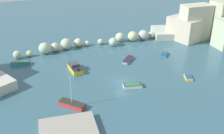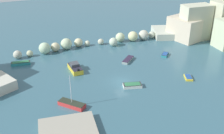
{
  "view_description": "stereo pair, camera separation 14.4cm",
  "coord_description": "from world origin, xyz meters",
  "views": [
    {
      "loc": [
        -19.99,
        -41.46,
        25.94
      ],
      "look_at": [
        0.0,
        4.82,
        1.0
      ],
      "focal_mm": 43.8,
      "sensor_mm": 36.0,
      "label": 1
    },
    {
      "loc": [
        -19.86,
        -41.52,
        25.94
      ],
      "look_at": [
        0.0,
        4.82,
        1.0
      ],
      "focal_mm": 43.8,
      "sensor_mm": 36.0,
      "label": 2
    }
  ],
  "objects": [
    {
      "name": "cove_water",
      "position": [
        0.0,
        0.0,
        0.0
      ],
      "size": [
        160.0,
        160.0,
        0.0
      ],
      "primitive_type": "plane",
      "color": "#376070",
      "rests_on": "ground"
    },
    {
      "name": "moored_boat_2",
      "position": [
        5.27,
        8.04,
        0.3
      ],
      "size": [
        3.92,
        3.71,
        0.6
      ],
      "rotation": [
        0.0,
        0.0,
        0.73
      ],
      "color": "gray",
      "rests_on": "cove_water"
    },
    {
      "name": "moored_boat_1",
      "position": [
        -17.01,
        15.55,
        0.36
      ],
      "size": [
        4.17,
        1.81,
        0.7
      ],
      "rotation": [
        0.0,
        0.0,
        6.14
      ],
      "color": "teal",
      "rests_on": "cove_water"
    },
    {
      "name": "stone_dock",
      "position": [
        -13.46,
        -10.59,
        0.43
      ],
      "size": [
        9.04,
        7.77,
        0.86
      ],
      "primitive_type": "cube",
      "rotation": [
        0.0,
        0.0,
        -0.15
      ],
      "color": "#9D9788",
      "rests_on": "ground"
    },
    {
      "name": "rock_breakwater",
      "position": [
        1.79,
        19.49,
        1.19
      ],
      "size": [
        39.44,
        5.15,
        2.75
      ],
      "color": "#B8B9A6",
      "rests_on": "ground"
    },
    {
      "name": "moored_boat_5",
      "position": [
        12.65,
        -3.94,
        0.22
      ],
      "size": [
        2.23,
        2.79,
        0.46
      ],
      "rotation": [
        0.0,
        0.0,
        4.29
      ],
      "color": "yellow",
      "rests_on": "cove_water"
    },
    {
      "name": "moored_boat_4",
      "position": [
        -6.92,
        8.12,
        0.65
      ],
      "size": [
        2.11,
        4.74,
        1.63
      ],
      "rotation": [
        0.0,
        0.0,
        1.59
      ],
      "color": "gold",
      "rests_on": "cove_water"
    },
    {
      "name": "moored_boat_6",
      "position": [
        -11.13,
        -4.23,
        0.42
      ],
      "size": [
        4.16,
        4.52,
        5.7
      ],
      "rotation": [
        0.0,
        0.0,
        5.42
      ],
      "color": "red",
      "rests_on": "cove_water"
    },
    {
      "name": "moored_boat_0",
      "position": [
        14.53,
        7.29,
        0.28
      ],
      "size": [
        2.64,
        2.58,
        0.53
      ],
      "rotation": [
        0.0,
        0.0,
        3.89
      ],
      "color": "teal",
      "rests_on": "cove_water"
    },
    {
      "name": "moored_boat_3",
      "position": [
        0.96,
        -2.56,
        0.35
      ],
      "size": [
        3.75,
        2.45,
        0.67
      ],
      "rotation": [
        0.0,
        0.0,
        2.87
      ],
      "color": "white",
      "rests_on": "cove_water"
    },
    {
      "name": "cliff_headland_right",
      "position": [
        31.86,
        12.16,
        3.43
      ],
      "size": [
        24.87,
        22.37,
        10.2
      ],
      "color": "beige",
      "rests_on": "ground"
    }
  ]
}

